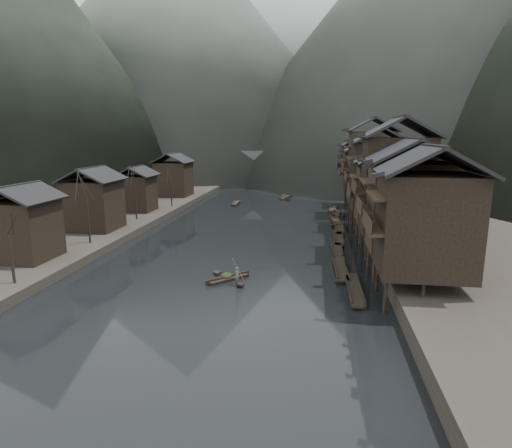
# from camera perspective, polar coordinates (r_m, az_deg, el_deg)

# --- Properties ---
(water) EXTENTS (300.00, 300.00, 0.00)m
(water) POSITION_cam_1_polar(r_m,az_deg,el_deg) (45.28, -3.39, -5.42)
(water) COLOR black
(water) RESTS_ON ground
(right_bank) EXTENTS (40.00, 200.00, 1.80)m
(right_bank) POSITION_cam_1_polar(r_m,az_deg,el_deg) (87.27, 25.64, 2.49)
(right_bank) COLOR #2D2823
(right_bank) RESTS_ON ground
(left_bank) EXTENTS (40.00, 200.00, 1.20)m
(left_bank) POSITION_cam_1_polar(r_m,az_deg,el_deg) (94.14, -19.61, 3.40)
(left_bank) COLOR #2D2823
(left_bank) RESTS_ON ground
(stilt_houses) EXTENTS (9.00, 67.60, 16.25)m
(stilt_houses) POSITION_cam_1_polar(r_m,az_deg,el_deg) (62.27, 16.17, 7.11)
(stilt_houses) COLOR black
(stilt_houses) RESTS_ON ground
(left_houses) EXTENTS (8.10, 53.20, 8.73)m
(left_houses) POSITION_cam_1_polar(r_m,az_deg,el_deg) (69.41, -16.86, 4.97)
(left_houses) COLOR black
(left_houses) RESTS_ON left_bank
(bare_trees) EXTENTS (3.65, 42.97, 7.31)m
(bare_trees) POSITION_cam_1_polar(r_m,az_deg,el_deg) (59.16, -17.75, 4.38)
(bare_trees) COLOR black
(bare_trees) RESTS_ON left_bank
(moored_sampans) EXTENTS (2.29, 49.33, 0.47)m
(moored_sampans) POSITION_cam_1_polar(r_m,az_deg,el_deg) (58.65, 10.92, -1.37)
(moored_sampans) COLOR black
(moored_sampans) RESTS_ON water
(midriver_boats) EXTENTS (14.57, 24.28, 0.45)m
(midriver_boats) POSITION_cam_1_polar(r_m,az_deg,el_deg) (92.07, 3.09, 3.65)
(midriver_boats) COLOR black
(midriver_boats) RESTS_ON water
(stone_bridge) EXTENTS (40.00, 6.00, 9.00)m
(stone_bridge) POSITION_cam_1_polar(r_m,az_deg,el_deg) (114.95, 3.87, 7.77)
(stone_bridge) COLOR #4C4C4F
(stone_bridge) RESTS_ON ground
(hills) EXTENTS (320.00, 380.00, 120.43)m
(hills) POSITION_cam_1_polar(r_m,az_deg,el_deg) (214.09, 8.05, 23.16)
(hills) COLOR black
(hills) RESTS_ON ground
(hero_sampan) EXTENTS (3.77, 3.97, 0.43)m
(hero_sampan) POSITION_cam_1_polar(r_m,az_deg,el_deg) (40.53, -3.77, -7.24)
(hero_sampan) COLOR black
(hero_sampan) RESTS_ON water
(cargo_heap) EXTENTS (1.03, 1.35, 0.62)m
(cargo_heap) POSITION_cam_1_polar(r_m,az_deg,el_deg) (40.53, -3.93, -6.44)
(cargo_heap) COLOR black
(cargo_heap) RESTS_ON hero_sampan
(boatman) EXTENTS (0.68, 0.63, 1.55)m
(boatman) POSITION_cam_1_polar(r_m,az_deg,el_deg) (38.88, -2.54, -6.51)
(boatman) COLOR #5F5F62
(boatman) RESTS_ON hero_sampan
(bamboo_pole) EXTENTS (0.89, 2.14, 3.11)m
(bamboo_pole) POSITION_cam_1_polar(r_m,az_deg,el_deg) (38.17, -2.27, -3.21)
(bamboo_pole) COLOR #8C7A51
(bamboo_pole) RESTS_ON boatman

